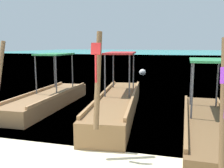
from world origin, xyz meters
TOP-DOWN VIEW (x-y plane):
  - sea_water at (0.00, 62.22)m, footprint 120.00×120.00m
  - longtail_boat_blue_ribbon at (-2.96, 5.59)m, footprint 1.40×5.87m
  - longtail_boat_red_ribbon at (-0.11, 5.35)m, footprint 1.96×6.96m
  - longtail_boat_violet_ribbon at (2.72, 3.86)m, footprint 1.19×6.03m
  - mooring_buoy_near at (-0.97, 16.75)m, footprint 0.52×0.52m

SIDE VIEW (x-z plane):
  - sea_water at x=0.00m, z-range 0.00..0.00m
  - mooring_buoy_near at x=-0.97m, z-range 0.00..0.52m
  - longtail_boat_violet_ribbon at x=2.72m, z-range -0.95..1.59m
  - longtail_boat_blue_ribbon at x=-2.96m, z-range -0.93..1.61m
  - longtail_boat_red_ribbon at x=-0.11m, z-range -0.98..1.73m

